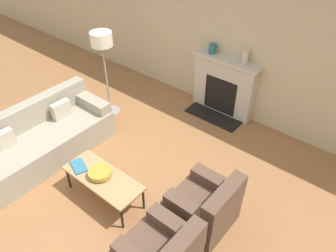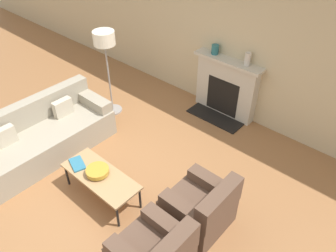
{
  "view_description": "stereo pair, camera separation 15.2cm",
  "coord_description": "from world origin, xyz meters",
  "px_view_note": "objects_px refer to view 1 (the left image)",
  "views": [
    {
      "loc": [
        2.75,
        -1.84,
        3.67
      ],
      "look_at": [
        0.12,
        1.36,
        0.45
      ],
      "focal_mm": 35.0,
      "sensor_mm": 36.0,
      "label": 1
    },
    {
      "loc": [
        2.87,
        -1.74,
        3.67
      ],
      "look_at": [
        0.12,
        1.36,
        0.45
      ],
      "focal_mm": 35.0,
      "sensor_mm": 36.0,
      "label": 2
    }
  ],
  "objects_px": {
    "armchair_far": "(205,207)",
    "book": "(79,166)",
    "bowl": "(100,173)",
    "mantel_vase_left": "(212,49)",
    "fireplace": "(223,87)",
    "coffee_table": "(103,179)",
    "couch": "(41,140)",
    "floor_lamp": "(103,48)",
    "mantel_vase_center_left": "(245,58)"
  },
  "relations": [
    {
      "from": "armchair_far",
      "to": "bowl",
      "type": "xyz_separation_m",
      "value": [
        -1.36,
        -0.53,
        0.15
      ]
    },
    {
      "from": "armchair_far",
      "to": "book",
      "type": "distance_m",
      "value": 1.82
    },
    {
      "from": "book",
      "to": "floor_lamp",
      "type": "relative_size",
      "value": 0.21
    },
    {
      "from": "fireplace",
      "to": "armchair_far",
      "type": "xyz_separation_m",
      "value": [
        1.2,
        -2.34,
        -0.23
      ]
    },
    {
      "from": "couch",
      "to": "armchair_far",
      "type": "distance_m",
      "value": 2.79
    },
    {
      "from": "fireplace",
      "to": "bowl",
      "type": "bearing_deg",
      "value": -93.08
    },
    {
      "from": "coffee_table",
      "to": "mantel_vase_left",
      "type": "bearing_deg",
      "value": 94.12
    },
    {
      "from": "bowl",
      "to": "mantel_vase_left",
      "type": "distance_m",
      "value": 2.98
    },
    {
      "from": "floor_lamp",
      "to": "mantel_vase_left",
      "type": "height_order",
      "value": "floor_lamp"
    },
    {
      "from": "fireplace",
      "to": "mantel_vase_left",
      "type": "xyz_separation_m",
      "value": [
        -0.32,
        0.01,
        0.65
      ]
    },
    {
      "from": "book",
      "to": "mantel_vase_center_left",
      "type": "height_order",
      "value": "mantel_vase_center_left"
    },
    {
      "from": "fireplace",
      "to": "armchair_far",
      "type": "relative_size",
      "value": 1.64
    },
    {
      "from": "fireplace",
      "to": "mantel_vase_left",
      "type": "relative_size",
      "value": 7.73
    },
    {
      "from": "couch",
      "to": "mantel_vase_left",
      "type": "bearing_deg",
      "value": -22.71
    },
    {
      "from": "mantel_vase_center_left",
      "to": "floor_lamp",
      "type": "bearing_deg",
      "value": -144.51
    },
    {
      "from": "book",
      "to": "floor_lamp",
      "type": "height_order",
      "value": "floor_lamp"
    },
    {
      "from": "bowl",
      "to": "mantel_vase_left",
      "type": "height_order",
      "value": "mantel_vase_left"
    },
    {
      "from": "fireplace",
      "to": "book",
      "type": "relative_size",
      "value": 3.93
    },
    {
      "from": "couch",
      "to": "fireplace",
      "type": "bearing_deg",
      "value": -27.89
    },
    {
      "from": "couch",
      "to": "bowl",
      "type": "xyz_separation_m",
      "value": [
        1.38,
        0.03,
        0.14
      ]
    },
    {
      "from": "book",
      "to": "mantel_vase_left",
      "type": "height_order",
      "value": "mantel_vase_left"
    },
    {
      "from": "book",
      "to": "mantel_vase_center_left",
      "type": "bearing_deg",
      "value": 92.92
    },
    {
      "from": "armchair_far",
      "to": "mantel_vase_center_left",
      "type": "xyz_separation_m",
      "value": [
        -0.86,
        2.35,
        0.91
      ]
    },
    {
      "from": "coffee_table",
      "to": "mantel_vase_center_left",
      "type": "distance_m",
      "value": 3.04
    },
    {
      "from": "armchair_far",
      "to": "mantel_vase_left",
      "type": "height_order",
      "value": "mantel_vase_left"
    },
    {
      "from": "book",
      "to": "floor_lamp",
      "type": "distance_m",
      "value": 2.11
    },
    {
      "from": "bowl",
      "to": "mantel_vase_center_left",
      "type": "bearing_deg",
      "value": 80.34
    },
    {
      "from": "armchair_far",
      "to": "bowl",
      "type": "relative_size",
      "value": 2.53
    },
    {
      "from": "couch",
      "to": "mantel_vase_center_left",
      "type": "height_order",
      "value": "mantel_vase_center_left"
    },
    {
      "from": "armchair_far",
      "to": "mantel_vase_left",
      "type": "distance_m",
      "value": 2.93
    },
    {
      "from": "armchair_far",
      "to": "mantel_vase_center_left",
      "type": "relative_size",
      "value": 3.63
    },
    {
      "from": "fireplace",
      "to": "bowl",
      "type": "distance_m",
      "value": 2.88
    },
    {
      "from": "floor_lamp",
      "to": "mantel_vase_center_left",
      "type": "relative_size",
      "value": 7.24
    },
    {
      "from": "book",
      "to": "fireplace",
      "type": "bearing_deg",
      "value": 99.05
    },
    {
      "from": "coffee_table",
      "to": "mantel_vase_left",
      "type": "height_order",
      "value": "mantel_vase_left"
    },
    {
      "from": "mantel_vase_left",
      "to": "mantel_vase_center_left",
      "type": "distance_m",
      "value": 0.65
    },
    {
      "from": "couch",
      "to": "book",
      "type": "xyz_separation_m",
      "value": [
        1.02,
        -0.04,
        0.1
      ]
    },
    {
      "from": "bowl",
      "to": "mantel_vase_left",
      "type": "bearing_deg",
      "value": 93.19
    },
    {
      "from": "couch",
      "to": "mantel_vase_left",
      "type": "distance_m",
      "value": 3.28
    },
    {
      "from": "armchair_far",
      "to": "bowl",
      "type": "distance_m",
      "value": 1.46
    },
    {
      "from": "fireplace",
      "to": "book",
      "type": "height_order",
      "value": "fireplace"
    },
    {
      "from": "floor_lamp",
      "to": "mantel_vase_center_left",
      "type": "xyz_separation_m",
      "value": [
        1.96,
        1.4,
        -0.09
      ]
    },
    {
      "from": "couch",
      "to": "mantel_vase_left",
      "type": "xyz_separation_m",
      "value": [
        1.22,
        2.92,
        0.87
      ]
    },
    {
      "from": "bowl",
      "to": "mantel_vase_left",
      "type": "xyz_separation_m",
      "value": [
        -0.16,
        2.89,
        0.73
      ]
    },
    {
      "from": "fireplace",
      "to": "book",
      "type": "distance_m",
      "value": 2.99
    },
    {
      "from": "couch",
      "to": "armchair_far",
      "type": "relative_size",
      "value": 2.79
    },
    {
      "from": "armchair_far",
      "to": "mantel_vase_center_left",
      "type": "distance_m",
      "value": 2.67
    },
    {
      "from": "fireplace",
      "to": "mantel_vase_center_left",
      "type": "relative_size",
      "value": 5.94
    },
    {
      "from": "coffee_table",
      "to": "mantel_vase_left",
      "type": "relative_size",
      "value": 6.98
    },
    {
      "from": "coffee_table",
      "to": "book",
      "type": "height_order",
      "value": "book"
    }
  ]
}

